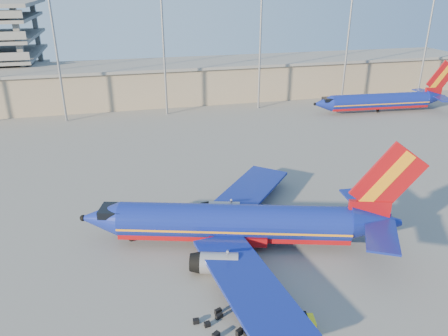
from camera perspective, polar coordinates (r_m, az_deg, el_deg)
The scene contains 7 objects.
ground at distance 51.76m, azimuth 4.60°, elevation -6.47°, with size 220.00×220.00×0.00m, color slate.
terminal_building at distance 105.66m, azimuth -0.14°, elevation 11.62°, with size 122.00×16.00×8.50m.
light_mast_row at distance 91.02m, azimuth -1.45°, elevation 18.17°, with size 101.60×1.60×28.65m.
aircraft_main at distance 45.55m, azimuth 2.30°, elevation -7.21°, with size 33.79×32.01×11.76m.
aircraft_second at distance 98.55m, azimuth 20.01°, elevation 8.24°, with size 31.01×12.05×10.50m.
baggage_tug at distance 36.76m, azimuth 9.90°, elevation -19.46°, with size 2.49×1.75×1.65m.
luggage_pile at distance 37.05m, azimuth -0.35°, elevation -19.93°, with size 4.28×3.50×0.55m.
Camera 1 is at (-14.87, -42.46, 25.58)m, focal length 35.00 mm.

